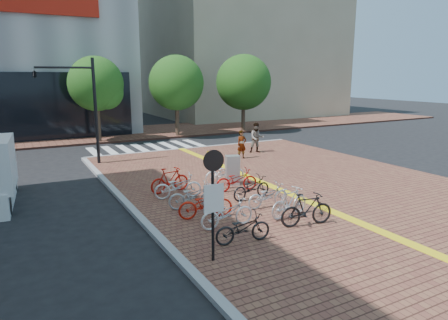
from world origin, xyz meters
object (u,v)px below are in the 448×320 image
bike_10 (237,180)px  yellow_sign (212,163)px  bike_8 (268,195)px  pedestrian_b (257,138)px  bike_6 (307,209)px  utility_box (232,170)px  bike_2 (205,204)px  traffic_light_pole (68,92)px  bike_3 (193,196)px  notice_sign (213,192)px  bike_1 (227,213)px  bike_9 (251,188)px  bike_0 (243,228)px  bike_4 (178,186)px  bike_5 (170,180)px  bike_11 (225,173)px  bike_7 (289,202)px

bike_10 → yellow_sign: bearing=67.3°
bike_8 → pedestrian_b: pedestrian_b is taller
bike_6 → utility_box: utility_box is taller
bike_10 → pedestrian_b: (5.23, 6.57, 0.45)m
bike_10 → yellow_sign: (-0.85, 0.53, 0.68)m
bike_10 → bike_2: bearing=141.3°
bike_6 → traffic_light_pole: 13.89m
bike_3 → notice_sign: notice_sign is taller
bike_1 → bike_9: bike_1 is taller
bike_0 → bike_1: (0.17, 1.24, 0.03)m
bike_1 → bike_4: bike_4 is taller
bike_5 → bike_11: bearing=-95.6°
bike_3 → yellow_sign: (1.60, 1.66, 0.68)m
bike_6 → bike_9: size_ratio=1.04×
bike_3 → bike_6: 4.04m
bike_10 → yellow_sign: yellow_sign is taller
bike_11 → bike_2: bearing=146.0°
bike_7 → bike_10: bike_7 is taller
bike_0 → notice_sign: bearing=123.3°
bike_4 → bike_5: size_ratio=1.07×
bike_2 → bike_11: bike_11 is taller
bike_4 → yellow_sign: bearing=-67.5°
bike_0 → bike_11: size_ratio=0.89×
bike_2 → bike_8: (2.44, -0.07, -0.04)m
bike_8 → bike_11: bike_11 is taller
bike_3 → yellow_sign: 2.40m
bike_9 → bike_2: bearing=106.3°
bike_8 → bike_9: (0.00, 1.11, 0.01)m
bike_0 → traffic_light_pole: size_ratio=0.30×
bike_0 → bike_5: bike_5 is taller
bike_6 → traffic_light_pole: size_ratio=0.32×
bike_11 → traffic_light_pole: (-5.23, 6.92, 3.31)m
bike_0 → bike_10: 5.14m
bike_2 → bike_3: size_ratio=1.04×
bike_1 → bike_5: bearing=4.1°
utility_box → yellow_sign: size_ratio=0.78×
bike_0 → bike_8: bike_8 is taller
bike_10 → traffic_light_pole: 10.17m
bike_8 → pedestrian_b: size_ratio=0.91×
pedestrian_b → bike_9: bearing=-103.6°
bike_4 → bike_11: bike_11 is taller
bike_0 → bike_4: bearing=7.2°
bike_11 → yellow_sign: 1.34m
yellow_sign → notice_sign: notice_sign is taller
bike_5 → notice_sign: size_ratio=0.59×
bike_5 → yellow_sign: 1.82m
bike_7 → utility_box: bearing=-15.1°
pedestrian_b → notice_sign: size_ratio=0.63×
bike_6 → bike_5: bearing=34.2°
pedestrian_b → yellow_sign: size_ratio=1.10×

